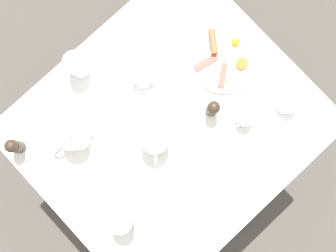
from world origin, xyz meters
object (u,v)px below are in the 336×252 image
at_px(teapot_near, 155,140).
at_px(water_glass_tall, 122,221).
at_px(salt_grinder, 14,146).
at_px(pepper_grinder, 213,109).
at_px(breakfast_plate, 223,57).
at_px(creamer_jug, 245,119).
at_px(teapot_far, 74,137).
at_px(spoon_for_tea, 229,179).
at_px(water_glass_short, 77,65).
at_px(fork_by_plate, 176,223).
at_px(teacup_with_saucer_left, 286,104).
at_px(teacup_with_saucer_right, 143,78).

bearing_deg(teapot_near, water_glass_tall, -25.05).
bearing_deg(salt_grinder, pepper_grinder, 147.93).
relative_size(breakfast_plate, water_glass_tall, 2.21).
xyz_separation_m(water_glass_tall, creamer_jug, (-0.59, 0.04, -0.03)).
height_order(teapot_far, spoon_for_tea, teapot_far).
bearing_deg(teapot_near, creamer_jug, 99.77).
xyz_separation_m(water_glass_short, pepper_grinder, (-0.26, 0.47, -0.00)).
xyz_separation_m(breakfast_plate, fork_by_plate, (0.57, 0.34, -0.01)).
distance_m(teacup_with_saucer_left, teacup_with_saucer_right, 0.56).
height_order(teacup_with_saucer_right, creamer_jug, same).
height_order(water_glass_short, fork_by_plate, water_glass_short).
distance_m(breakfast_plate, teacup_with_saucer_right, 0.33).
xyz_separation_m(teapot_far, teacup_with_saucer_left, (-0.68, 0.45, -0.03)).
height_order(teacup_with_saucer_right, water_glass_short, water_glass_short).
bearing_deg(breakfast_plate, water_glass_tall, 15.42).
xyz_separation_m(teacup_with_saucer_left, teacup_with_saucer_right, (0.34, -0.45, 0.00)).
xyz_separation_m(teapot_near, creamer_jug, (-0.31, 0.17, -0.02)).
bearing_deg(teapot_far, spoon_for_tea, -41.85).
xyz_separation_m(pepper_grinder, salt_grinder, (0.64, -0.40, 0.00)).
distance_m(teapot_far, creamer_jug, 0.65).
relative_size(salt_grinder, fork_by_plate, 0.64).
bearing_deg(pepper_grinder, teacup_with_saucer_left, 141.77).
bearing_deg(salt_grinder, spoon_for_tea, 128.37).
bearing_deg(water_glass_short, pepper_grinder, 119.11).
relative_size(creamer_jug, fork_by_plate, 0.48).
xyz_separation_m(water_glass_tall, water_glass_short, (-0.26, -0.55, -0.01)).
height_order(teacup_with_saucer_left, pepper_grinder, pepper_grinder).
bearing_deg(water_glass_tall, spoon_for_tea, 157.20).
xyz_separation_m(breakfast_plate, teapot_near, (0.42, 0.06, 0.05)).
height_order(teacup_with_saucer_left, teacup_with_saucer_right, same).
bearing_deg(teacup_with_saucer_right, teapot_near, 58.20).
distance_m(water_glass_short, pepper_grinder, 0.54).
bearing_deg(water_glass_short, teacup_with_saucer_left, 126.94).
bearing_deg(breakfast_plate, water_glass_short, -38.32).
height_order(water_glass_tall, water_glass_short, water_glass_tall).
distance_m(teapot_near, creamer_jug, 0.35).
height_order(breakfast_plate, spoon_for_tea, breakfast_plate).
bearing_deg(water_glass_short, teacup_with_saucer_right, 127.31).
relative_size(teacup_with_saucer_right, water_glass_tall, 1.13).
bearing_deg(pepper_grinder, fork_by_plate, 29.35).
relative_size(teacup_with_saucer_right, pepper_grinder, 1.30).
distance_m(water_glass_short, spoon_for_tea, 0.72).
bearing_deg(pepper_grinder, salt_grinder, -32.07).
distance_m(teapot_far, salt_grinder, 0.22).
relative_size(teapot_near, teapot_far, 0.84).
bearing_deg(teacup_with_saucer_right, creamer_jug, 114.56).
relative_size(breakfast_plate, salt_grinder, 2.55).
xyz_separation_m(water_glass_tall, spoon_for_tea, (-0.39, 0.17, -0.06)).
bearing_deg(fork_by_plate, salt_grinder, -68.43).
height_order(breakfast_plate, teapot_near, teapot_near).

